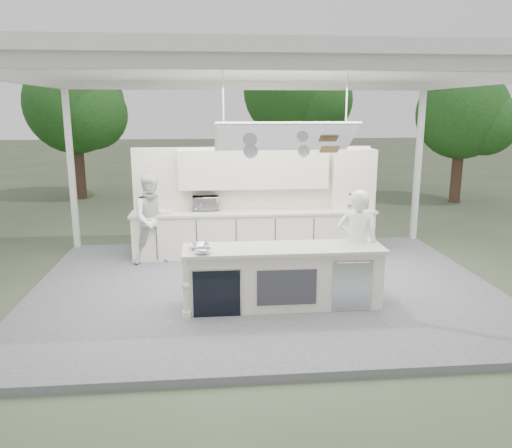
{
  "coord_description": "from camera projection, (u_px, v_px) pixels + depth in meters",
  "views": [
    {
      "loc": [
        -0.93,
        -8.23,
        3.16
      ],
      "look_at": [
        -0.11,
        0.4,
        1.14
      ],
      "focal_mm": 35.0,
      "sensor_mm": 36.0,
      "label": 1
    }
  ],
  "objects": [
    {
      "name": "bowl_large",
      "position": [
        199.0,
        247.0,
        7.58
      ],
      "size": [
        0.36,
        0.36,
        0.07
      ],
      "primitive_type": "imported",
      "rotation": [
        0.0,
        0.0,
        0.25
      ],
      "color": "silver",
      "rests_on": "demo_island"
    },
    {
      "name": "tree_cluster",
      "position": [
        229.0,
        104.0,
        17.5
      ],
      "size": [
        19.55,
        9.4,
        5.85
      ],
      "color": "#4A3325",
      "rests_on": "ground"
    },
    {
      "name": "head_chef",
      "position": [
        357.0,
        245.0,
        8.01
      ],
      "size": [
        0.76,
        0.63,
        1.8
      ],
      "primitive_type": "imported",
      "rotation": [
        0.0,
        0.0,
        2.78
      ],
      "color": "white",
      "rests_on": "stage_deck"
    },
    {
      "name": "bowl_small",
      "position": [
        203.0,
        251.0,
        7.32
      ],
      "size": [
        0.33,
        0.33,
        0.08
      ],
      "primitive_type": "imported",
      "rotation": [
        0.0,
        0.0,
        0.43
      ],
      "color": "silver",
      "rests_on": "demo_island"
    },
    {
      "name": "toaster_oven",
      "position": [
        205.0,
        203.0,
        10.43
      ],
      "size": [
        0.57,
        0.41,
        0.3
      ],
      "primitive_type": "imported",
      "rotation": [
        0.0,
        0.0,
        0.07
      ],
      "color": "silver",
      "rests_on": "back_counter"
    },
    {
      "name": "stage_deck",
      "position": [
        264.0,
        289.0,
        8.77
      ],
      "size": [
        8.0,
        6.0,
        0.12
      ],
      "primitive_type": "cube",
      "color": "slate",
      "rests_on": "ground"
    },
    {
      "name": "tent",
      "position": [
        265.0,
        72.0,
        7.93
      ],
      "size": [
        8.2,
        6.2,
        3.86
      ],
      "color": "white",
      "rests_on": "ground"
    },
    {
      "name": "back_wall_unit",
      "position": [
        274.0,
        185.0,
        10.52
      ],
      "size": [
        5.05,
        0.48,
        2.25
      ],
      "color": "silver",
      "rests_on": "stage_deck"
    },
    {
      "name": "demo_island",
      "position": [
        282.0,
        276.0,
        7.78
      ],
      "size": [
        3.1,
        0.79,
        0.95
      ],
      "color": "silver",
      "rests_on": "stage_deck"
    },
    {
      "name": "sous_chef",
      "position": [
        153.0,
        219.0,
        9.87
      ],
      "size": [
        1.04,
        0.91,
        1.79
      ],
      "primitive_type": "imported",
      "rotation": [
        0.0,
        0.0,
        0.31
      ],
      "color": "silver",
      "rests_on": "stage_deck"
    },
    {
      "name": "back_counter",
      "position": [
        254.0,
        233.0,
        10.49
      ],
      "size": [
        5.08,
        0.72,
        0.95
      ],
      "color": "silver",
      "rests_on": "stage_deck"
    },
    {
      "name": "ground",
      "position": [
        264.0,
        292.0,
        8.78
      ],
      "size": [
        90.0,
        90.0,
        0.0
      ],
      "primitive_type": "plane",
      "color": "#49583C",
      "rests_on": "ground"
    }
  ]
}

